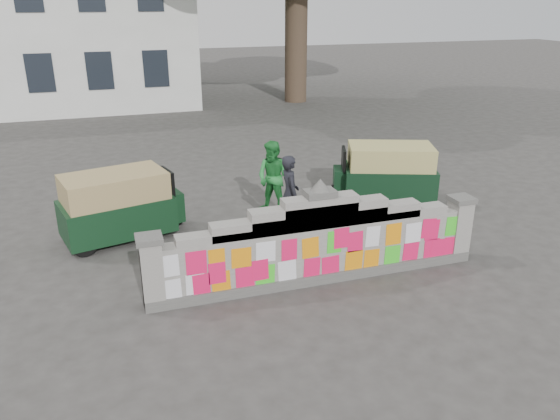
# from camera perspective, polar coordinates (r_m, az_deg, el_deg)

# --- Properties ---
(ground) EXTENTS (100.00, 100.00, 0.00)m
(ground) POSITION_cam_1_polar(r_m,az_deg,el_deg) (10.42, 3.94, -7.30)
(ground) COLOR #383533
(ground) RESTS_ON ground
(parapet_wall) EXTENTS (6.48, 0.44, 2.01)m
(parapet_wall) POSITION_cam_1_polar(r_m,az_deg,el_deg) (10.07, 4.06, -3.57)
(parapet_wall) COLOR #4C4C49
(parapet_wall) RESTS_ON ground
(building) EXTENTS (16.00, 10.00, 8.90)m
(building) POSITION_cam_1_polar(r_m,az_deg,el_deg) (30.63, -26.00, 17.55)
(building) COLOR silver
(building) RESTS_ON ground
(cyclist_bike) EXTENTS (1.91, 0.72, 0.99)m
(cyclist_bike) POSITION_cam_1_polar(r_m,az_deg,el_deg) (11.80, 1.00, -1.00)
(cyclist_bike) COLOR black
(cyclist_bike) RESTS_ON ground
(cyclist_rider) EXTENTS (0.42, 0.63, 1.68)m
(cyclist_rider) POSITION_cam_1_polar(r_m,az_deg,el_deg) (11.67, 1.02, 0.56)
(cyclist_rider) COLOR black
(cyclist_rider) RESTS_ON ground
(pedestrian) EXTENTS (1.10, 1.10, 1.80)m
(pedestrian) POSITION_cam_1_polar(r_m,az_deg,el_deg) (13.22, -0.67, 3.37)
(pedestrian) COLOR #268C39
(pedestrian) RESTS_ON ground
(rickshaw_left) EXTENTS (2.78, 1.76, 1.49)m
(rickshaw_left) POSITION_cam_1_polar(r_m,az_deg,el_deg) (12.36, -16.42, 0.52)
(rickshaw_left) COLOR black
(rickshaw_left) RESTS_ON ground
(rickshaw_right) EXTENTS (2.75, 1.96, 1.48)m
(rickshaw_right) POSITION_cam_1_polar(r_m,az_deg,el_deg) (14.37, 11.08, 3.90)
(rickshaw_right) COLOR black
(rickshaw_right) RESTS_ON ground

